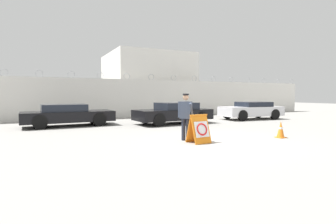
{
  "coord_description": "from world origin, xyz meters",
  "views": [
    {
      "loc": [
        -5.71,
        -7.89,
        1.72
      ],
      "look_at": [
        -0.78,
        2.4,
        0.96
      ],
      "focal_mm": 28.0,
      "sensor_mm": 36.0,
      "label": 1
    }
  ],
  "objects": [
    {
      "name": "building_block",
      "position": [
        3.59,
        16.36,
        2.79
      ],
      "size": [
        7.31,
        7.49,
        5.59
      ],
      "color": "silver",
      "rests_on": "ground_plane"
    },
    {
      "name": "parked_car_far_side",
      "position": [
        7.46,
        6.08,
        0.64
      ],
      "size": [
        4.46,
        2.16,
        1.22
      ],
      "rotation": [
        0.0,
        0.0,
        3.06
      ],
      "color": "black",
      "rests_on": "ground_plane"
    },
    {
      "name": "ground_plane",
      "position": [
        0.0,
        0.0,
        0.0
      ],
      "size": [
        90.0,
        90.0,
        0.0
      ],
      "primitive_type": "plane",
      "color": "gray"
    },
    {
      "name": "parked_car_rear_sedan",
      "position": [
        1.3,
        5.93,
        0.64
      ],
      "size": [
        4.72,
        2.26,
        1.25
      ],
      "rotation": [
        0.0,
        0.0,
        3.22
      ],
      "color": "black",
      "rests_on": "ground_plane"
    },
    {
      "name": "perimeter_wall",
      "position": [
        0.0,
        11.15,
        1.44
      ],
      "size": [
        36.0,
        0.3,
        3.32
      ],
      "color": "silver",
      "rests_on": "ground_plane"
    },
    {
      "name": "security_guard",
      "position": [
        -0.91,
        0.6,
        0.98
      ],
      "size": [
        0.46,
        0.66,
        1.75
      ],
      "rotation": [
        0.0,
        0.0,
        -0.91
      ],
      "color": "#232838",
      "rests_on": "ground_plane"
    },
    {
      "name": "barricade_sign",
      "position": [
        -0.72,
        -0.04,
        0.51
      ],
      "size": [
        0.75,
        0.7,
        1.02
      ],
      "rotation": [
        0.0,
        0.0,
        0.09
      ],
      "color": "orange",
      "rests_on": "ground_plane"
    },
    {
      "name": "traffic_cone_near",
      "position": [
        2.82,
        -0.49,
        0.33
      ],
      "size": [
        0.34,
        0.34,
        0.67
      ],
      "color": "orange",
      "rests_on": "ground_plane"
    },
    {
      "name": "parked_car_front_coupe",
      "position": [
        -4.5,
        7.35,
        0.62
      ],
      "size": [
        4.81,
        2.12,
        1.2
      ],
      "rotation": [
        0.0,
        0.0,
        0.05
      ],
      "color": "black",
      "rests_on": "ground_plane"
    }
  ]
}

